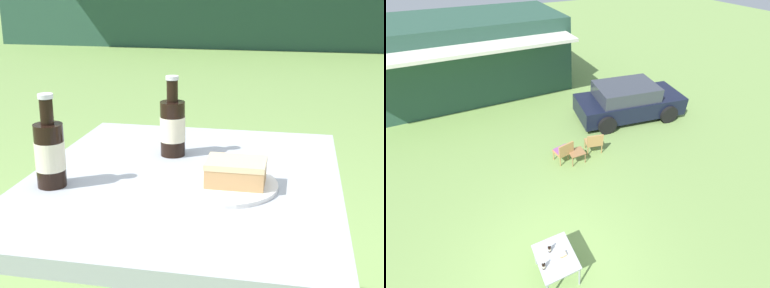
% 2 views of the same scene
% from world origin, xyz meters
% --- Properties ---
extents(patio_table, '(0.73, 0.86, 0.70)m').
position_xyz_m(patio_table, '(0.00, 0.00, 0.63)').
color(patio_table, '#9EA3A8').
rests_on(patio_table, ground_plane).
extents(cake_on_plate, '(0.25, 0.25, 0.07)m').
position_xyz_m(cake_on_plate, '(0.11, -0.05, 0.72)').
color(cake_on_plate, white).
rests_on(cake_on_plate, patio_table).
extents(cola_bottle_near, '(0.07, 0.07, 0.21)m').
position_xyz_m(cola_bottle_near, '(-0.06, 0.15, 0.78)').
color(cola_bottle_near, black).
rests_on(cola_bottle_near, patio_table).
extents(cola_bottle_far, '(0.07, 0.07, 0.21)m').
position_xyz_m(cola_bottle_far, '(-0.28, -0.12, 0.78)').
color(cola_bottle_far, black).
rests_on(cola_bottle_far, patio_table).
extents(fork, '(0.18, 0.05, 0.01)m').
position_xyz_m(fork, '(0.03, -0.03, 0.70)').
color(fork, silver).
rests_on(fork, patio_table).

